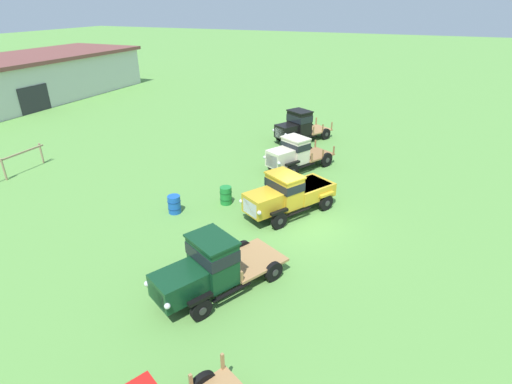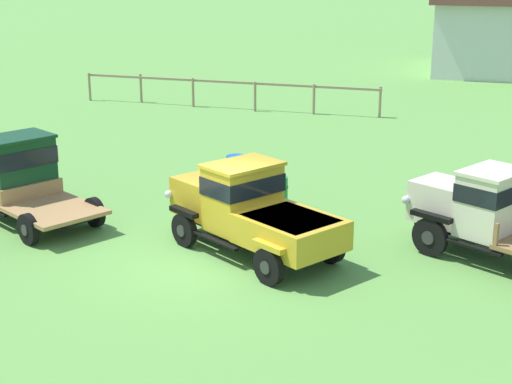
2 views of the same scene
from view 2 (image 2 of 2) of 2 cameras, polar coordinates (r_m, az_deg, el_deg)
ground_plane at (r=18.09m, az=-4.05°, el=-5.16°), size 240.00×240.00×0.00m
paddock_fence at (r=35.79m, az=-2.21°, el=7.56°), size 14.07×0.62×1.33m
vintage_truck_second_in_line at (r=21.93m, az=-17.06°, el=1.23°), size 5.34×3.93×2.23m
vintage_truck_midrow_center at (r=18.34m, az=-0.47°, el=-1.23°), size 5.01×3.91×2.13m
vintage_truck_far_side at (r=18.81m, az=16.24°, el=-1.27°), size 4.90×3.62×2.13m
oil_drum_beside_row at (r=21.57m, az=1.52°, el=-0.09°), size 0.63×0.63×0.94m
oil_drum_near_fence at (r=23.88m, az=-1.44°, el=1.58°), size 0.65×0.65×0.91m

